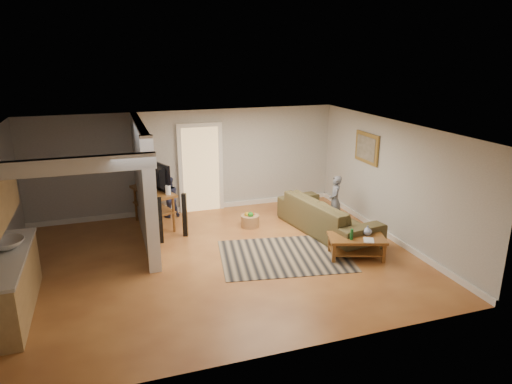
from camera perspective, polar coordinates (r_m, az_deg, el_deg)
ground at (r=8.86m, az=-4.70°, el=-8.48°), size 7.50×7.50×0.00m
room_shell at (r=8.57m, az=-12.55°, el=0.71°), size 7.54×6.02×2.52m
area_rug at (r=9.02m, az=3.59°, el=-7.93°), size 2.74×2.19×0.01m
sofa at (r=10.26m, az=8.84°, el=-4.94°), size 1.45×2.75×0.76m
coffee_table at (r=9.05m, az=12.54°, el=-6.01°), size 1.21×0.92×0.63m
tv_console at (r=10.47m, az=-12.66°, el=-0.16°), size 0.96×1.46×1.18m
speaker_left at (r=9.62m, az=-11.89°, el=-3.50°), size 0.11×0.11×0.98m
speaker_right at (r=9.87m, az=-8.90°, el=-2.85°), size 0.12×0.12×0.96m
toy_basket at (r=10.38m, az=-0.76°, el=-3.55°), size 0.41×0.41×0.37m
child at (r=10.75m, az=9.70°, el=-3.94°), size 0.42×0.49×1.15m
toddler at (r=11.23m, az=-10.68°, el=-3.06°), size 0.51×0.41×1.00m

